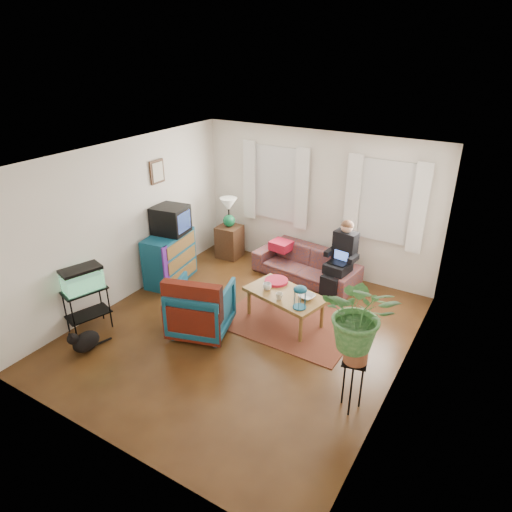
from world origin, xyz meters
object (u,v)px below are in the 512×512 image
Objects in this scene: side_table at (230,241)px; plant_stand at (352,385)px; sofa at (306,259)px; coffee_table at (285,307)px; dresser at (170,258)px; aquarium_stand at (88,310)px; armchair at (201,306)px.

side_table is 0.93× the size of plant_stand.
coffee_table is at bearing -70.22° from sofa.
sofa is 2.99× the size of side_table.
coffee_table is (2.05, -1.52, -0.07)m from side_table.
dresser is 0.84× the size of coffee_table.
dresser reaches higher than aquarium_stand.
aquarium_stand is at bearing -116.16° from sofa.
plant_stand reaches higher than aquarium_stand.
coffee_table is at bearing -154.64° from armchair.
sofa is 2.77× the size of plant_stand.
sofa is at bearing 74.43° from aquarium_stand.
armchair is (1.44, -0.98, -0.02)m from dresser.
coffee_table is 1.98m from plant_stand.
dresser is at bearing 107.23° from aquarium_stand.
dresser is at bearing 160.76° from plant_stand.
sofa is at bearing 124.64° from plant_stand.
aquarium_stand is 1.69m from armchair.
side_table is 1.44m from dresser.
sofa is 1.61× the size of coffee_table.
aquarium_stand is (-2.07, -3.17, -0.04)m from sofa.
side_table is (-1.72, 0.06, -0.05)m from sofa.
side_table is 3.25m from aquarium_stand.
sofa is 2.39m from armchair.
aquarium_stand is 0.80× the size of armchair.
aquarium_stand is at bearing -173.26° from plant_stand.
dresser is (-0.34, -1.40, 0.13)m from side_table.
sofa is 1.92× the size of dresser.
sofa reaches higher than aquarium_stand.
coffee_table is (2.39, -0.12, -0.20)m from dresser.
side_table is at bearing 156.72° from coffee_table.
side_table is at bearing 67.99° from dresser.
aquarium_stand is at bearing 13.69° from armchair.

